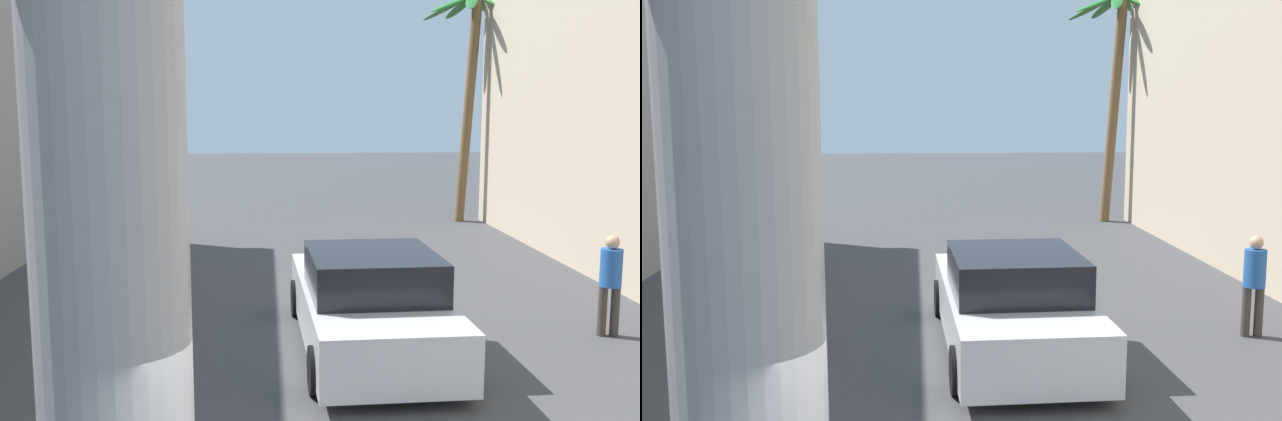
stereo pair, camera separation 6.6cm
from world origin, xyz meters
The scene contains 4 objects.
ground_plane centered at (0.00, 10.00, 0.00)m, with size 90.03×90.03×0.00m, color #424244.
car_lead centered at (0.84, 7.37, 0.70)m, with size 2.22×5.08×1.56m.
palm_tree_far_right centered at (5.77, 19.44, 4.92)m, with size 3.20×3.34×7.22m.
pedestrian_mid_right centered at (4.78, 7.68, 0.96)m, with size 0.38×0.38×1.64m.
Camera 2 is at (-0.61, -3.03, 3.64)m, focal length 40.00 mm.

